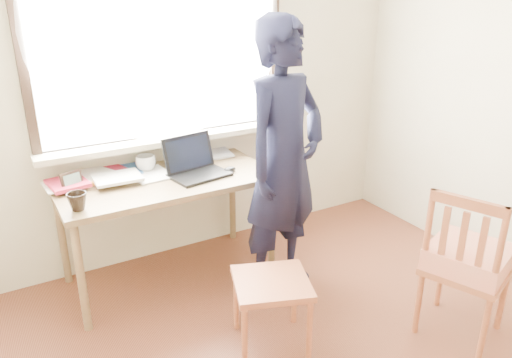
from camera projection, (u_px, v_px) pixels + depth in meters
room_shell at (358, 70)px, 1.99m from camera, size 3.52×4.02×2.61m
desk at (166, 189)px, 3.33m from camera, size 1.41×0.70×0.75m
laptop at (195, 166)px, 3.36m from camera, size 0.42×0.36×0.25m
mug_white at (146, 163)px, 3.42m from camera, size 0.18×0.18×0.11m
mug_dark at (77, 202)px, 2.83m from camera, size 0.13×0.13×0.10m
mouse at (230, 169)px, 3.42m from camera, size 0.09×0.06×0.03m
desk_clutter at (120, 176)px, 3.28m from camera, size 0.75×0.50×0.05m
book_a at (106, 177)px, 3.29m from camera, size 0.26×0.29×0.02m
book_b at (207, 154)px, 3.74m from camera, size 0.21×0.27×0.02m
picture_frame at (72, 182)px, 3.10m from camera, size 0.14×0.06×0.11m
work_chair at (271, 290)px, 2.79m from camera, size 0.53×0.51×0.42m
side_chair at (467, 260)px, 2.84m from camera, size 0.54×0.55×0.93m
person at (284, 161)px, 3.17m from camera, size 0.76×0.61×1.80m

